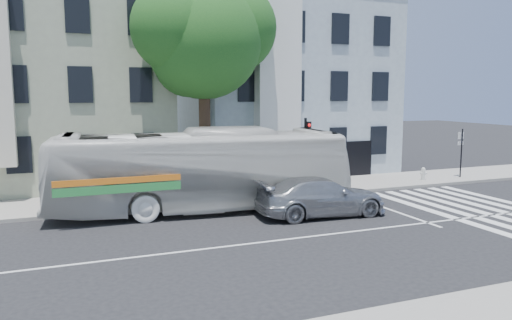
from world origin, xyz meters
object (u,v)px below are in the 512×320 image
fire_hydrant (423,173)px  bus (201,170)px  traffic_signal (306,147)px  sedan (321,197)px

fire_hydrant → bus: bearing=-171.5°
bus → traffic_signal: size_ratio=3.30×
traffic_signal → sedan: bearing=-129.4°
sedan → traffic_signal: (1.03, 3.34, 1.69)m
bus → traffic_signal: 5.47m
sedan → bus: bearing=63.0°
sedan → traffic_signal: size_ratio=1.42×
bus → fire_hydrant: bearing=-76.2°
traffic_signal → fire_hydrant: traffic_signal is taller
fire_hydrant → sedan: bearing=-153.1°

